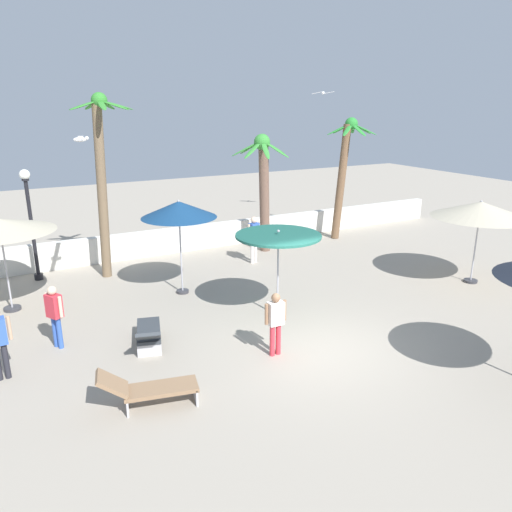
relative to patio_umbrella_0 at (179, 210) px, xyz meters
The scene contains 16 objects.
ground_plane 5.78m from the patio_umbrella_0, 70.94° to the right, with size 56.00×56.00×0.00m, color #9E9384.
boundary_wall 5.06m from the patio_umbrella_0, 68.51° to the left, with size 25.20×0.30×0.97m, color silver.
patio_umbrella_0 is the anchor object (origin of this frame).
patio_umbrella_1 9.36m from the patio_umbrella_0, 22.30° to the right, with size 2.97×2.97×2.71m.
patio_umbrella_4 3.36m from the patio_umbrella_0, 59.02° to the right, with size 2.27×2.27×2.44m.
palm_tree_0 5.22m from the patio_umbrella_0, 32.59° to the left, with size 2.26×2.27×4.53m.
palm_tree_1 8.92m from the patio_umbrella_0, 19.76° to the left, with size 2.10×2.12×5.06m.
palm_tree_2 3.27m from the patio_umbrella_0, 120.94° to the left, with size 2.02×2.03×5.94m.
lamp_post_1 5.12m from the patio_umbrella_0, 138.34° to the left, with size 0.32×0.32×3.64m.
lounge_chair_0 6.38m from the patio_umbrella_0, 116.07° to the right, with size 1.95×0.94×0.84m.
lounge_chair_1 4.25m from the patio_umbrella_0, 122.46° to the right, with size 1.03×1.95×0.83m.
guest_0 4.02m from the patio_umbrella_0, 25.73° to the left, with size 0.54×0.33×1.73m.
guest_1 4.64m from the patio_umbrella_0, 152.85° to the right, with size 0.39×0.49×1.56m.
guest_2 5.06m from the patio_umbrella_0, 83.39° to the right, with size 0.56×0.24×1.53m.
seagull_0 3.36m from the patio_umbrella_0, behind, with size 0.40×1.10×0.14m.
seagull_1 11.74m from the patio_umbrella_0, 33.24° to the left, with size 0.83×0.83×0.14m.
Camera 1 is at (-6.36, -8.72, 5.61)m, focal length 34.52 mm.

